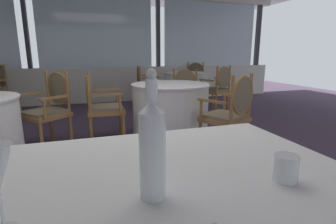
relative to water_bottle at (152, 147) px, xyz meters
name	(u,v)px	position (x,y,z in m)	size (l,w,h in m)	color
ground_plane	(129,180)	(0.16, 1.57, -0.91)	(14.69, 14.69, 0.00)	#47384C
window_wall_far	(98,57)	(0.16, 5.81, 0.19)	(9.52, 0.14, 2.75)	silver
water_bottle	(152,147)	(0.00, 0.00, 0.00)	(0.07, 0.07, 0.37)	white
water_tumbler	(286,168)	(0.43, -0.04, -0.11)	(0.08, 0.08, 0.09)	white
dining_chair_0_1	(51,104)	(-0.60, 2.77, -0.36)	(0.65, 0.66, 0.96)	olive
background_table_2	(170,111)	(0.95, 2.70, -0.53)	(1.09, 1.09, 0.76)	white
dining_chair_2_0	(232,109)	(1.40, 1.84, -0.37)	(0.65, 0.62, 0.95)	olive
dining_chair_2_1	(184,91)	(1.47, 3.52, -0.38)	(0.65, 0.63, 0.91)	olive
dining_chair_2_2	(100,103)	(-0.01, 2.74, -0.37)	(0.49, 0.55, 0.91)	olive
background_table_3	(185,89)	(1.97, 4.71, -0.53)	(1.00, 1.00, 0.76)	white
dining_chair_3_0	(145,83)	(1.06, 4.81, -0.37)	(0.51, 0.57, 0.91)	olive
dining_chair_3_1	(219,86)	(2.35, 3.86, -0.37)	(0.64, 0.61, 0.95)	olive
dining_chair_3_2	(194,78)	(2.52, 5.46, -0.36)	(0.66, 0.64, 0.96)	olive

